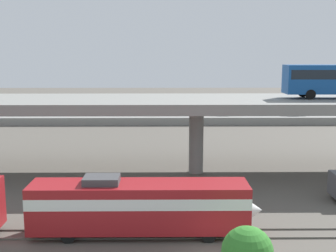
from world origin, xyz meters
name	(u,v)px	position (x,y,z in m)	size (l,w,h in m)	color
rail_strip_near	(214,238)	(0.00, 3.25, 0.06)	(110.00, 0.12, 0.12)	#59544C
rail_strip_far	(211,229)	(0.00, 4.75, 0.06)	(110.00, 0.12, 0.12)	#59544C
train_locomotive	(150,204)	(-4.31, 4.00, 2.19)	(15.86, 3.04, 4.18)	maroon
highway_overpass	(197,105)	(0.00, 20.00, 7.10)	(96.00, 11.05, 7.77)	gray
pier_parking_lot	(182,117)	(0.00, 55.00, 0.67)	(67.45, 10.84, 1.33)	gray
parked_car_0	(52,108)	(-24.05, 56.45, 2.11)	(4.52, 1.85, 1.50)	#9E998C
parked_car_1	(266,110)	(15.17, 54.56, 2.11)	(4.01, 1.94, 1.50)	navy
parked_car_2	(201,109)	(3.44, 55.52, 2.11)	(4.15, 1.93, 1.50)	black
parked_car_3	(117,109)	(-11.90, 55.88, 2.11)	(4.56, 1.87, 1.50)	black
parked_car_4	(226,111)	(7.82, 53.18, 2.11)	(4.30, 1.88, 1.50)	black
parked_car_5	(150,110)	(-5.74, 53.62, 2.11)	(4.49, 1.96, 1.50)	#515459
parked_car_6	(295,111)	(20.03, 52.82, 2.11)	(4.20, 1.88, 1.50)	black
harbor_water	(178,106)	(0.00, 78.00, 0.00)	(140.00, 36.00, 0.01)	#385B7A
shrub_right	(247,252)	(1.28, -1.80, 1.46)	(2.92, 2.92, 2.92)	#327C2A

